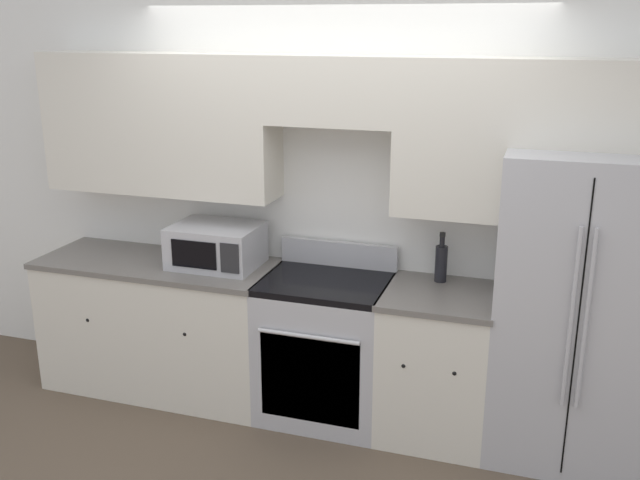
% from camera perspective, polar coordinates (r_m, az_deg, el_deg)
% --- Properties ---
extents(ground_plane, '(12.00, 12.00, 0.00)m').
position_cam_1_polar(ground_plane, '(4.47, -1.28, -15.45)').
color(ground_plane, brown).
extents(wall_back, '(8.00, 0.39, 2.60)m').
position_cam_1_polar(wall_back, '(4.40, 1.04, 5.53)').
color(wall_back, white).
rests_on(wall_back, ground_plane).
extents(lower_cabinets_left, '(1.58, 0.64, 0.90)m').
position_cam_1_polar(lower_cabinets_left, '(4.94, -12.58, -6.62)').
color(lower_cabinets_left, silver).
rests_on(lower_cabinets_left, ground_plane).
extents(lower_cabinets_right, '(0.65, 0.64, 0.90)m').
position_cam_1_polar(lower_cabinets_right, '(4.36, 9.31, -9.73)').
color(lower_cabinets_right, silver).
rests_on(lower_cabinets_right, ground_plane).
extents(oven_range, '(0.76, 0.65, 1.06)m').
position_cam_1_polar(oven_range, '(4.49, 0.43, -8.57)').
color(oven_range, '#B7B7BC').
rests_on(oven_range, ground_plane).
extents(refrigerator, '(0.85, 0.76, 1.76)m').
position_cam_1_polar(refrigerator, '(4.20, 19.76, -5.18)').
color(refrigerator, '#B7B7BC').
rests_on(refrigerator, ground_plane).
extents(microwave, '(0.55, 0.42, 0.27)m').
position_cam_1_polar(microwave, '(4.58, -8.31, -0.44)').
color(microwave, '#B7B7BC').
rests_on(microwave, lower_cabinets_left).
extents(bottle, '(0.07, 0.07, 0.31)m').
position_cam_1_polar(bottle, '(4.32, 9.67, -1.76)').
color(bottle, black).
rests_on(bottle, lower_cabinets_right).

